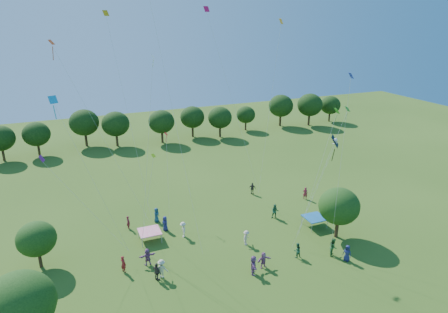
% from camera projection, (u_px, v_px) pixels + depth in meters
% --- Properties ---
extents(near_tree_west, '(4.78, 4.78, 6.02)m').
position_uv_depth(near_tree_west, '(20.00, 303.00, 26.90)').
color(near_tree_west, '#422B19').
rests_on(near_tree_west, ground).
extents(near_tree_north, '(3.54, 3.54, 4.59)m').
position_uv_depth(near_tree_north, '(36.00, 239.00, 36.30)').
color(near_tree_north, '#422B19').
rests_on(near_tree_north, ground).
extents(near_tree_east, '(4.24, 4.24, 5.51)m').
position_uv_depth(near_tree_east, '(339.00, 206.00, 41.17)').
color(near_tree_east, '#422B19').
rests_on(near_tree_east, ground).
extents(treeline, '(88.01, 8.77, 6.77)m').
position_uv_depth(treeline, '(127.00, 122.00, 71.27)').
color(treeline, '#422B19').
rests_on(treeline, ground).
extents(tent_red_stripe, '(2.20, 2.20, 1.10)m').
position_uv_depth(tent_red_stripe, '(150.00, 231.00, 41.35)').
color(tent_red_stripe, '#F41C4E').
rests_on(tent_red_stripe, ground).
extents(tent_blue, '(2.20, 2.20, 1.10)m').
position_uv_depth(tent_blue, '(315.00, 218.00, 44.18)').
color(tent_blue, '#185D9D').
rests_on(tent_blue, ground).
extents(crowd_person_0, '(0.69, 0.92, 1.67)m').
position_uv_depth(crowd_person_0, '(165.00, 223.00, 43.36)').
color(crowd_person_0, navy).
rests_on(crowd_person_0, ground).
extents(crowd_person_1, '(0.71, 0.67, 1.61)m').
position_uv_depth(crowd_person_1, '(305.00, 193.00, 50.78)').
color(crowd_person_1, maroon).
rests_on(crowd_person_1, ground).
extents(crowd_person_2, '(0.98, 0.79, 1.75)m').
position_uv_depth(crowd_person_2, '(275.00, 211.00, 45.93)').
color(crowd_person_2, '#265A3B').
rests_on(crowd_person_2, ground).
extents(crowd_person_3, '(1.10, 1.05, 1.60)m').
position_uv_depth(crowd_person_3, '(246.00, 238.00, 40.63)').
color(crowd_person_3, beige).
rests_on(crowd_person_3, ground).
extents(crowd_person_5, '(1.63, 0.67, 1.71)m').
position_uv_depth(crowd_person_5, '(148.00, 257.00, 37.33)').
color(crowd_person_5, '#824C7F').
rests_on(crowd_person_5, ground).
extents(crowd_person_6, '(0.89, 0.93, 1.70)m').
position_uv_depth(crowd_person_6, '(156.00, 215.00, 45.16)').
color(crowd_person_6, navy).
rests_on(crowd_person_6, ground).
extents(crowd_person_7, '(0.67, 0.73, 1.65)m').
position_uv_depth(crowd_person_7, '(123.00, 264.00, 36.32)').
color(crowd_person_7, maroon).
rests_on(crowd_person_7, ground).
extents(crowd_person_8, '(0.79, 0.47, 1.55)m').
position_uv_depth(crowd_person_8, '(297.00, 250.00, 38.51)').
color(crowd_person_8, '#265A39').
rests_on(crowd_person_8, ground).
extents(crowd_person_9, '(1.30, 1.04, 1.82)m').
position_uv_depth(crowd_person_9, '(162.00, 269.00, 35.48)').
color(crowd_person_9, '#C0BD99').
rests_on(crowd_person_9, ground).
extents(crowd_person_10, '(0.98, 0.95, 1.60)m').
position_uv_depth(crowd_person_10, '(252.00, 188.00, 52.17)').
color(crowd_person_10, '#3E3432').
rests_on(crowd_person_10, ground).
extents(crowd_person_11, '(1.53, 0.66, 1.59)m').
position_uv_depth(crowd_person_11, '(263.00, 260.00, 36.96)').
color(crowd_person_11, '#8D527D').
rests_on(crowd_person_11, ground).
extents(crowd_person_12, '(0.78, 0.92, 1.65)m').
position_uv_depth(crowd_person_12, '(347.00, 253.00, 37.96)').
color(crowd_person_12, navy).
rests_on(crowd_person_12, ground).
extents(crowd_person_13, '(0.52, 0.65, 1.52)m').
position_uv_depth(crowd_person_13, '(128.00, 222.00, 43.72)').
color(crowd_person_13, maroon).
rests_on(crowd_person_13, ground).
extents(crowd_person_14, '(0.91, 1.02, 1.83)m').
position_uv_depth(crowd_person_14, '(333.00, 247.00, 38.84)').
color(crowd_person_14, '#285D28').
rests_on(crowd_person_14, ground).
extents(crowd_person_15, '(0.61, 1.18, 1.74)m').
position_uv_depth(crowd_person_15, '(183.00, 230.00, 42.04)').
color(crowd_person_15, beige).
rests_on(crowd_person_15, ground).
extents(crowd_person_16, '(0.87, 1.09, 1.69)m').
position_uv_depth(crowd_person_16, '(157.00, 272.00, 35.17)').
color(crowd_person_16, '#413634').
rests_on(crowd_person_16, ground).
extents(crowd_person_17, '(1.27, 1.83, 1.85)m').
position_uv_depth(crowd_person_17, '(253.00, 265.00, 35.99)').
color(crowd_person_17, '#875089').
rests_on(crowd_person_17, ground).
extents(pirate_kite, '(3.30, 2.03, 11.20)m').
position_uv_depth(pirate_kite, '(334.00, 144.00, 34.16)').
color(pirate_kite, black).
extents(red_high_kite, '(3.15, 6.27, 26.25)m').
position_uv_depth(red_high_kite, '(152.00, 15.00, 33.33)').
color(red_high_kite, red).
extents(small_kite_0, '(1.43, 4.65, 8.24)m').
position_uv_depth(small_kite_0, '(167.00, 150.00, 45.39)').
color(small_kite_0, red).
extents(small_kite_1, '(2.67, 4.28, 21.37)m').
position_uv_depth(small_kite_1, '(118.00, 68.00, 39.76)').
color(small_kite_1, orange).
extents(small_kite_2, '(1.59, 1.58, 9.18)m').
position_uv_depth(small_kite_2, '(150.00, 179.00, 36.65)').
color(small_kite_2, '#E7FF16').
extents(small_kite_3, '(5.72, 1.28, 12.50)m').
position_uv_depth(small_kite_3, '(338.00, 132.00, 39.29)').
color(small_kite_3, '#167C3A').
extents(small_kite_4, '(0.40, 0.77, 16.67)m').
position_uv_depth(small_kite_4, '(345.00, 127.00, 32.73)').
color(small_kite_4, '#1323C7').
extents(small_kite_5, '(6.53, 3.21, 9.44)m').
position_uv_depth(small_kite_5, '(57.00, 175.00, 35.08)').
color(small_kite_5, '#851669').
extents(small_kite_6, '(2.40, 0.60, 17.78)m').
position_uv_depth(small_kite_6, '(150.00, 107.00, 35.68)').
color(small_kite_6, white).
extents(small_kite_7, '(4.96, 2.09, 15.33)m').
position_uv_depth(small_kite_7, '(70.00, 135.00, 30.83)').
color(small_kite_7, '#0D8FCD').
extents(small_kite_8, '(5.98, 3.08, 21.82)m').
position_uv_depth(small_kite_8, '(220.00, 56.00, 44.65)').
color(small_kite_8, '#E60D46').
extents(small_kite_9, '(7.53, 2.03, 18.86)m').
position_uv_depth(small_kite_9, '(76.00, 89.00, 37.22)').
color(small_kite_9, '#F0440C').
extents(small_kite_10, '(1.94, 0.96, 20.56)m').
position_uv_depth(small_kite_10, '(275.00, 64.00, 44.55)').
color(small_kite_10, orange).
extents(small_kite_11, '(3.44, 0.64, 12.77)m').
position_uv_depth(small_kite_11, '(330.00, 134.00, 37.55)').
color(small_kite_11, '#198618').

